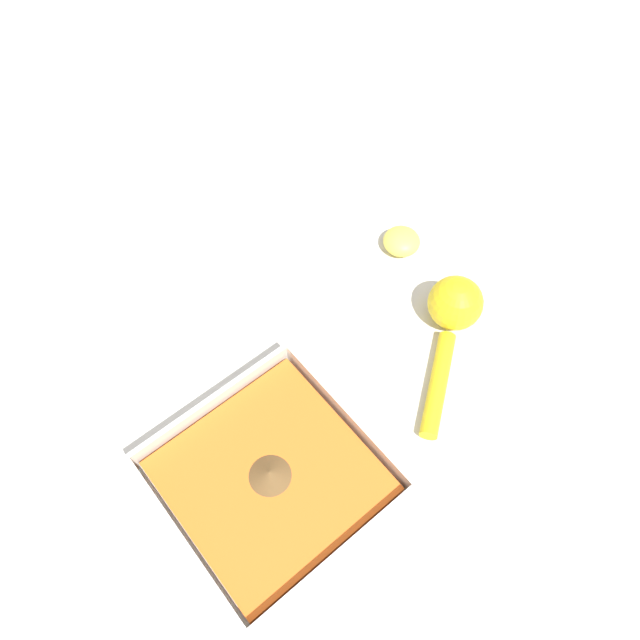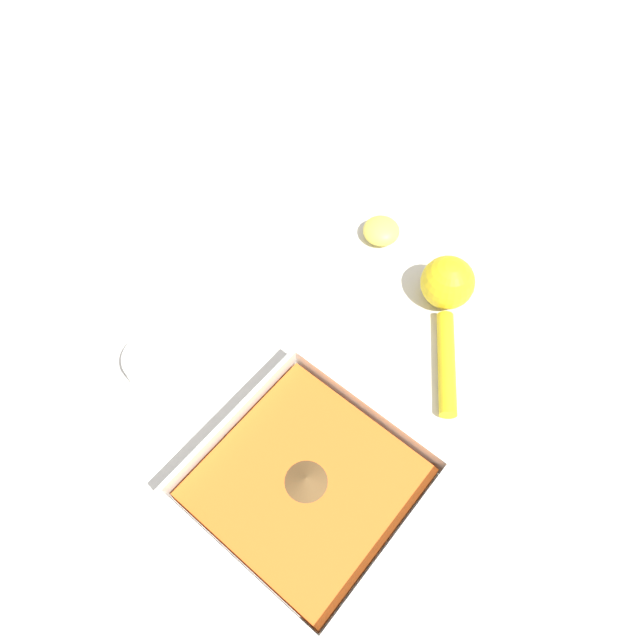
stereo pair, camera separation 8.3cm
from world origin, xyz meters
name	(u,v)px [view 2 (the right image)]	position (x,y,z in m)	size (l,w,h in m)	color
ground_plane	(301,447)	(0.00, 0.00, 0.00)	(4.00, 4.00, 0.00)	beige
square_dish	(306,485)	(-0.04, 0.04, 0.02)	(0.24, 0.24, 0.05)	silver
spice_bowl	(154,362)	(0.22, 0.04, 0.01)	(0.07, 0.07, 0.03)	silver
lemon_squeezer	(447,295)	(-0.02, -0.28, 0.03)	(0.15, 0.19, 0.07)	yellow
lemon_half	(381,231)	(0.12, -0.33, 0.01)	(0.05, 0.05, 0.03)	#EFDB4C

